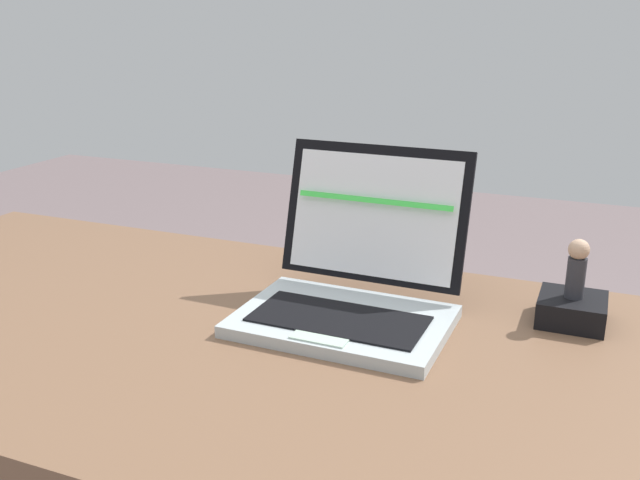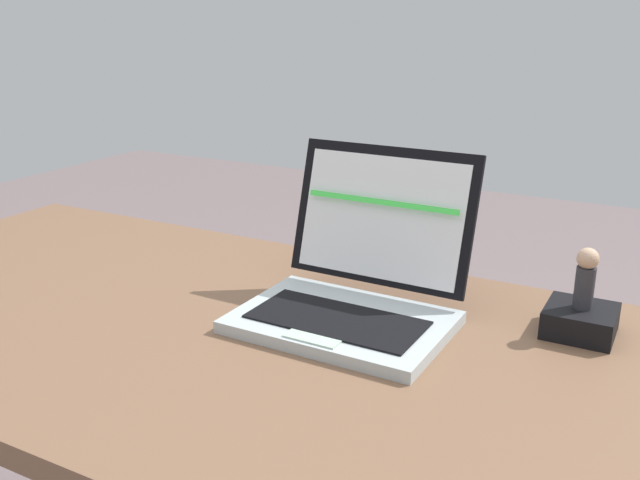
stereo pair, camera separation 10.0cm
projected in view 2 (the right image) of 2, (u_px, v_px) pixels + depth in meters
desk at (292, 384)px, 1.01m from camera, size 1.75×0.72×0.76m
laptop_front at (355, 286)px, 1.04m from camera, size 0.31×0.28×0.24m
figurine_stand at (580, 321)px, 1.00m from camera, size 0.10×0.10×0.04m
figurine at (586, 277)px, 0.98m from camera, size 0.03×0.03×0.09m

